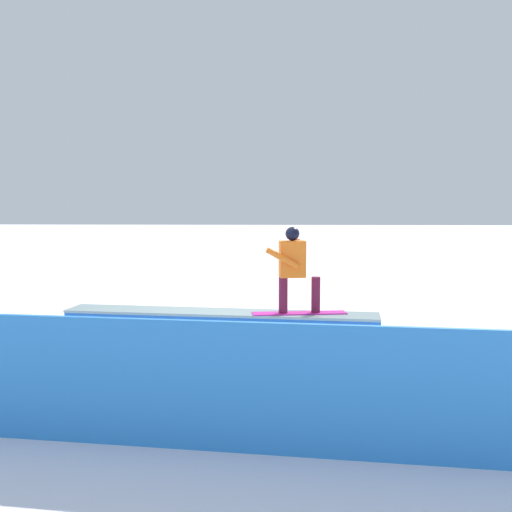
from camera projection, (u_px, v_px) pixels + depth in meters
ground_plane at (220, 346)px, 9.47m from camera, size 120.00×120.00×0.00m
grind_box at (220, 330)px, 9.45m from camera, size 5.12×1.15×0.57m
snowboarder at (294, 267)px, 9.15m from camera, size 1.52×0.54×1.37m
safety_fence at (171, 384)px, 5.44m from camera, size 9.13×1.00×1.22m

